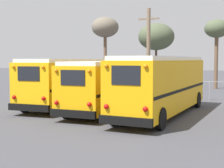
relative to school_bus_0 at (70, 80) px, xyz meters
The scene contains 9 objects.
ground_plane 3.82m from the school_bus_0, 14.71° to the right, with size 160.00×160.00×0.00m, color #424247.
school_bus_0 is the anchor object (origin of this frame).
school_bus_1 3.42m from the school_bus_0, 14.74° to the right, with size 2.48×9.71×2.96m.
school_bus_2 6.79m from the school_bus_0, 12.56° to the right, with size 2.97×10.63×3.22m.
utility_pole 9.22m from the school_bus_0, 71.30° to the left, with size 1.80×0.33×7.39m.
bare_tree_0 17.57m from the school_bus_0, 105.47° to the left, with size 3.09×3.09×7.89m.
bare_tree_1 19.23m from the school_bus_0, 87.55° to the left, with size 4.14×4.14×7.23m.
bare_tree_2 19.65m from the school_bus_0, 66.63° to the left, with size 2.55×2.55×7.24m.
fence_line 7.55m from the school_bus_0, 63.85° to the left, with size 14.68×0.06×1.42m.
Camera 1 is at (7.80, -18.97, 3.07)m, focal length 55.00 mm.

